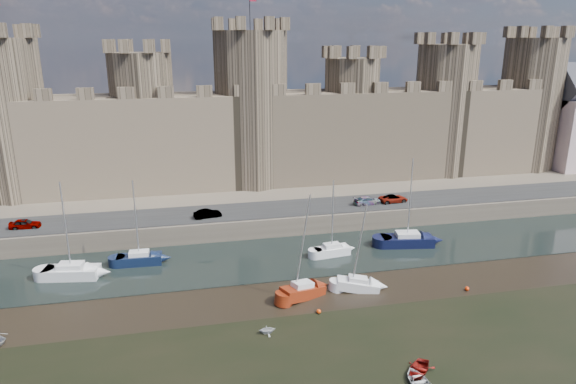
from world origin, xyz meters
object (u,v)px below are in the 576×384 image
at_px(car_0, 25,224).
at_px(sailboat_0, 71,271).
at_px(sailboat_4, 303,290).
at_px(car_2, 368,201).
at_px(sailboat_3, 407,240).
at_px(sailboat_1, 139,258).
at_px(sailboat_2, 332,250).
at_px(sailboat_5, 358,284).
at_px(car_1, 208,214).
at_px(car_3, 393,199).

height_order(car_0, sailboat_0, sailboat_0).
height_order(sailboat_0, sailboat_4, sailboat_0).
distance_m(car_2, sailboat_4, 23.76).
distance_m(sailboat_3, sailboat_4, 18.50).
xyz_separation_m(sailboat_1, sailboat_2, (21.84, -2.22, -0.03)).
relative_size(sailboat_0, sailboat_5, 1.15).
bearing_deg(sailboat_5, sailboat_0, 176.59).
height_order(car_1, sailboat_3, sailboat_3).
xyz_separation_m(car_2, sailboat_5, (-8.04, -18.85, -2.39)).
bearing_deg(car_3, sailboat_5, 142.83).
bearing_deg(car_3, sailboat_1, 98.19).
bearing_deg(sailboat_2, car_1, 138.69).
distance_m(car_0, sailboat_4, 35.35).
height_order(car_1, sailboat_2, sailboat_2).
bearing_deg(car_1, car_3, -99.30).
height_order(car_1, sailboat_0, sailboat_0).
height_order(car_0, car_2, car_0).
bearing_deg(car_2, sailboat_1, 96.87).
distance_m(car_2, sailboat_1, 31.06).
height_order(car_1, car_3, car_1).
xyz_separation_m(sailboat_3, sailboat_4, (-15.62, -9.92, -0.06)).
height_order(sailboat_2, sailboat_3, sailboat_3).
relative_size(car_1, sailboat_4, 0.33).
bearing_deg(car_3, car_1, 87.13).
relative_size(car_1, car_2, 0.89).
xyz_separation_m(sailboat_1, sailboat_3, (31.72, -1.38, 0.05)).
bearing_deg(car_1, sailboat_3, -121.09).
distance_m(car_1, sailboat_5, 22.77).
distance_m(sailboat_0, sailboat_4, 24.71).
xyz_separation_m(car_0, sailboat_1, (13.52, -7.84, -2.33)).
bearing_deg(car_0, sailboat_2, -104.60).
bearing_deg(car_1, sailboat_4, -168.04).
bearing_deg(car_1, sailboat_1, 119.08).
height_order(car_1, car_2, car_1).
xyz_separation_m(sailboat_0, sailboat_1, (6.82, 2.07, -0.04)).
height_order(car_0, sailboat_5, sailboat_5).
height_order(car_2, sailboat_5, sailboat_5).
distance_m(car_1, sailboat_4, 20.07).
bearing_deg(car_0, sailboat_5, -116.69).
relative_size(sailboat_1, sailboat_3, 0.89).
bearing_deg(sailboat_3, car_1, 169.63).
relative_size(car_2, sailboat_2, 0.43).
xyz_separation_m(car_1, car_3, (25.67, 1.00, -0.01)).
bearing_deg(sailboat_2, sailboat_3, -2.55).
relative_size(sailboat_0, sailboat_1, 1.08).
bearing_deg(car_3, sailboat_2, 125.33).
relative_size(car_1, car_3, 0.86).
bearing_deg(sailboat_5, car_0, 165.85).
xyz_separation_m(car_0, sailboat_2, (35.36, -10.06, -2.35)).
relative_size(sailboat_0, sailboat_3, 0.97).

